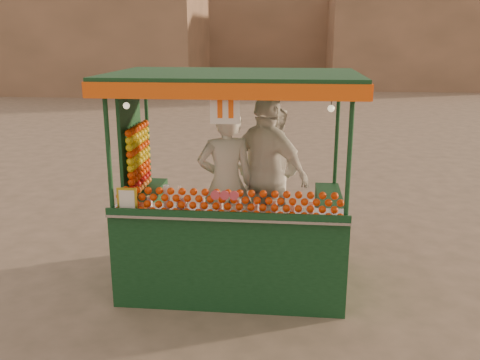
# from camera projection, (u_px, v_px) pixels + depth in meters

# --- Properties ---
(ground) EXTENTS (90.00, 90.00, 0.00)m
(ground) POSITION_uv_depth(u_px,v_px,m) (245.00, 275.00, 6.09)
(ground) COLOR brown
(ground) RESTS_ON ground
(building_left) EXTENTS (10.00, 6.00, 6.00)m
(building_left) POSITION_uv_depth(u_px,v_px,m) (99.00, 29.00, 25.28)
(building_left) COLOR #9F765A
(building_left) RESTS_ON ground
(building_right) EXTENTS (9.00, 6.00, 5.00)m
(building_right) POSITION_uv_depth(u_px,v_px,m) (414.00, 40.00, 27.72)
(building_right) COLOR #9F765A
(building_right) RESTS_ON ground
(building_center) EXTENTS (14.00, 7.00, 7.00)m
(building_center) POSITION_uv_depth(u_px,v_px,m) (256.00, 23.00, 34.05)
(building_center) COLOR #9F765A
(building_center) RESTS_ON ground
(juice_cart) EXTENTS (2.61, 1.69, 2.37)m
(juice_cart) POSITION_uv_depth(u_px,v_px,m) (227.00, 221.00, 5.65)
(juice_cart) COLOR #0E3517
(juice_cart) RESTS_ON ground
(vendor_left) EXTENTS (0.73, 0.58, 1.73)m
(vendor_left) POSITION_uv_depth(u_px,v_px,m) (226.00, 184.00, 5.74)
(vendor_left) COLOR silver
(vendor_left) RESTS_ON ground
(vendor_middle) EXTENTS (0.96, 0.84, 1.69)m
(vendor_middle) POSITION_uv_depth(u_px,v_px,m) (269.00, 177.00, 6.10)
(vendor_middle) COLOR silver
(vendor_middle) RESTS_ON ground
(vendor_right) EXTENTS (1.15, 0.99, 1.85)m
(vendor_right) POSITION_uv_depth(u_px,v_px,m) (267.00, 175.00, 5.88)
(vendor_right) COLOR white
(vendor_right) RESTS_ON ground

